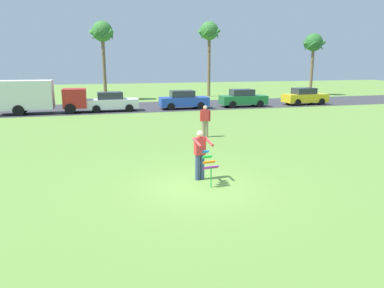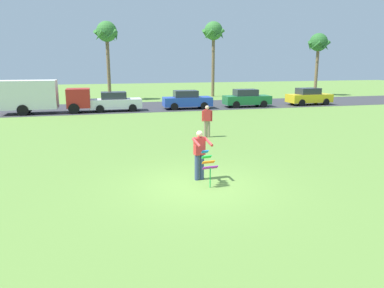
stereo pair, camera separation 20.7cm
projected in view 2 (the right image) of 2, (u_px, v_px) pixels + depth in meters
name	position (u px, v px, depth m)	size (l,w,h in m)	color
ground_plane	(198.00, 185.00, 12.04)	(120.00, 120.00, 0.00)	olive
road_strip	(132.00, 107.00, 32.93)	(120.00, 8.00, 0.01)	#38383D
person_kite_flyer	(200.00, 153.00, 12.42)	(0.61, 0.71, 1.73)	#384772
kite_held	(208.00, 163.00, 11.82)	(0.52, 0.65, 1.15)	blue
parked_truck_red_cab	(40.00, 96.00, 28.53)	(6.72, 2.16, 2.62)	#B2231E
parked_car_white	(115.00, 102.00, 30.10)	(4.20, 1.84, 1.60)	white
parked_car_blue	(187.00, 100.00, 31.62)	(4.26, 1.94, 1.60)	#2347B7
parked_car_green	(247.00, 98.00, 33.01)	(4.26, 1.95, 1.60)	#1E7238
parked_car_yellow	(309.00, 97.00, 34.59)	(4.25, 1.92, 1.60)	yellow
palm_tree_right_near	(107.00, 35.00, 37.62)	(2.58, 2.71, 8.14)	brown
palm_tree_centre_far	(213.00, 34.00, 41.79)	(2.58, 2.71, 8.57)	brown
palm_tree_far_left	(318.00, 45.00, 43.10)	(2.58, 2.71, 7.35)	brown
person_walker_near	(207.00, 120.00, 19.57)	(0.56, 0.29, 1.73)	gray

